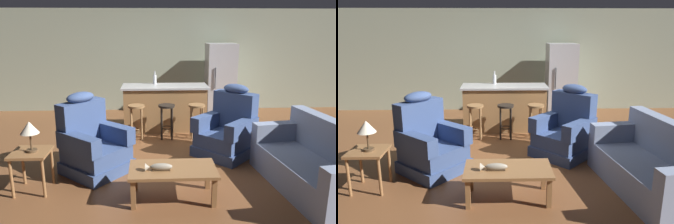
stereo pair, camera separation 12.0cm
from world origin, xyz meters
The scene contains 15 objects.
ground_plane centered at (0.00, 0.00, 0.00)m, with size 12.00×12.00×0.00m.
back_wall centered at (0.00, 3.12, 1.30)m, with size 12.00×0.05×2.60m.
coffee_table centered at (-0.03, -1.64, 0.36)m, with size 1.10×0.60×0.42m.
fish_figurine centered at (-0.21, -1.70, 0.46)m, with size 0.34×0.10×0.10m.
couch centered at (1.89, -1.49, 0.34)m, with size 1.07×1.99×0.94m.
recliner_near_lamp centered at (-1.18, -0.73, 0.42)m, with size 1.18×1.18×1.20m.
recliner_near_island centered at (1.01, -0.16, 0.42)m, with size 1.19×1.19×1.20m.
end_table centered at (-1.88, -1.33, 0.46)m, with size 0.48×0.48×0.56m.
table_lamp centered at (-1.86, -1.34, 0.87)m, with size 0.24×0.24×0.41m.
kitchen_island centered at (0.00, 1.35, 0.48)m, with size 1.80×0.70×0.95m.
bar_stool_left centered at (-0.58, 0.72, 0.47)m, with size 0.32×0.32×0.68m.
bar_stool_middle centered at (0.01, 0.72, 0.47)m, with size 0.32×0.32×0.68m.
bar_stool_right centered at (0.60, 0.72, 0.47)m, with size 0.32×0.32×0.68m.
refrigerator centered at (1.43, 2.55, 0.88)m, with size 0.70×0.69×1.76m.
bottle_tall_green centered at (-0.21, 1.57, 1.05)m, with size 0.08×0.08×0.28m.
Camera 1 is at (-0.28, -5.44, 2.14)m, focal length 35.00 mm.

